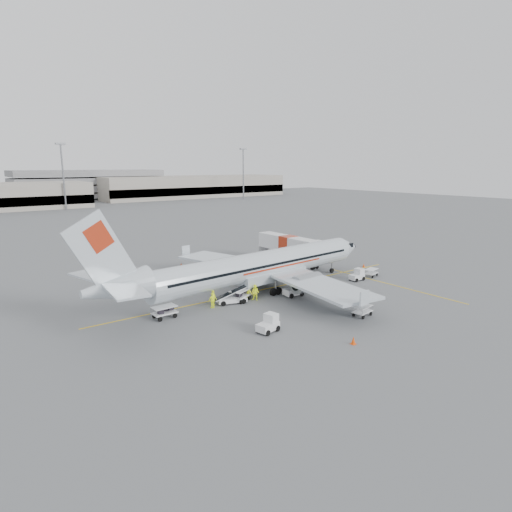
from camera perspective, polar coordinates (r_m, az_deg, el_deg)
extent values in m
plane|color=#56595B|center=(52.53, 1.31, -4.42)|extent=(360.00, 360.00, 0.00)
cube|color=yellow|center=(52.53, 1.31, -4.42)|extent=(44.00, 0.20, 0.01)
cube|color=yellow|center=(57.10, 17.57, -3.64)|extent=(0.20, 20.00, 0.01)
cone|color=#E74508|center=(65.62, 14.17, -1.20)|extent=(0.35, 0.35, 0.58)
cone|color=#E74508|center=(64.70, -9.95, -1.16)|extent=(0.40, 0.40, 0.66)
cone|color=#E74508|center=(37.72, 12.85, -10.91)|extent=(0.42, 0.42, 0.69)
imported|color=#E8F823|center=(46.55, -5.69, -5.55)|extent=(0.74, 0.69, 1.70)
imported|color=#E8F823|center=(47.98, -0.08, -4.89)|extent=(1.04, 1.11, 1.81)
imported|color=#E8F823|center=(48.40, -1.01, -4.67)|extent=(0.78, 1.28, 1.93)
imported|color=#E8F823|center=(45.71, -5.80, -5.90)|extent=(0.99, 0.43, 1.68)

